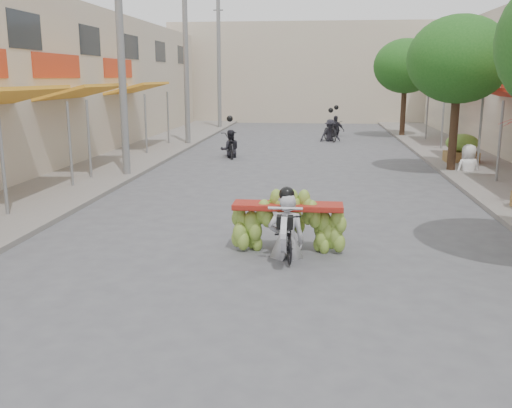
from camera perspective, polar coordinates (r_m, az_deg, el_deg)
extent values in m
plane|color=#55555A|center=(6.85, -1.66, -15.63)|extent=(120.00, 120.00, 0.00)
cube|color=gray|center=(22.62, -14.17, 4.15)|extent=(4.00, 60.00, 0.12)
cube|color=gray|center=(22.09, 22.38, 3.38)|extent=(4.00, 60.00, 0.12)
cube|color=orange|center=(16.09, -23.81, 9.82)|extent=(1.77, 4.00, 0.53)
cylinder|color=slate|center=(14.25, -23.98, 3.60)|extent=(0.08, 0.08, 2.55)
cylinder|color=slate|center=(17.43, -18.11, 5.52)|extent=(0.08, 0.08, 2.55)
cube|color=orange|center=(20.58, -16.84, 10.72)|extent=(1.77, 4.00, 0.53)
cylinder|color=slate|center=(18.70, -16.36, 6.08)|extent=(0.08, 0.08, 2.55)
cylinder|color=slate|center=(22.05, -12.80, 7.19)|extent=(0.08, 0.08, 2.55)
cube|color=#BD3619|center=(20.94, -19.27, 12.92)|extent=(0.10, 3.50, 0.80)
cube|color=orange|center=(26.22, -11.69, 11.29)|extent=(1.77, 4.00, 0.53)
cylinder|color=slate|center=(24.33, -10.97, 7.75)|extent=(0.08, 0.08, 2.55)
cylinder|color=slate|center=(27.78, -8.79, 8.41)|extent=(0.08, 0.08, 2.55)
cube|color=#BD3619|center=(26.50, -13.63, 13.05)|extent=(0.10, 3.50, 0.80)
cube|color=#1E2328|center=(19.20, -22.17, 15.79)|extent=(0.08, 2.00, 1.10)
cube|color=#1E2328|center=(23.73, -16.32, 15.41)|extent=(0.08, 2.00, 1.10)
cube|color=#1E2328|center=(28.42, -12.38, 15.07)|extent=(0.08, 2.00, 1.10)
cube|color=#1E2328|center=(33.21, -9.58, 14.79)|extent=(0.08, 2.00, 1.10)
cube|color=#1E2328|center=(38.04, -7.49, 14.56)|extent=(0.08, 2.00, 1.10)
cylinder|color=slate|center=(18.79, 23.19, 5.60)|extent=(0.08, 0.08, 2.55)
cube|color=red|center=(22.86, 22.56, 10.44)|extent=(1.77, 4.20, 0.53)
cylinder|color=slate|center=(20.89, 21.47, 6.35)|extent=(0.08, 0.08, 2.55)
cylinder|color=slate|center=(24.57, 19.20, 7.33)|extent=(0.08, 0.08, 2.55)
cube|color=red|center=(28.67, 19.23, 10.95)|extent=(1.77, 4.20, 0.53)
cylinder|color=slate|center=(26.71, 18.17, 7.77)|extent=(0.08, 0.08, 2.55)
cylinder|color=slate|center=(30.43, 16.73, 8.39)|extent=(0.08, 0.08, 2.55)
cube|color=beige|center=(43.98, 5.26, 12.90)|extent=(20.00, 6.00, 7.00)
cylinder|color=slate|center=(19.04, -13.36, 14.57)|extent=(0.24, 0.24, 8.00)
cylinder|color=slate|center=(27.70, -7.02, 14.09)|extent=(0.24, 0.24, 8.00)
cylinder|color=slate|center=(36.52, -3.73, 13.78)|extent=(0.24, 0.24, 8.00)
cube|color=slate|center=(36.72, -3.80, 18.78)|extent=(0.60, 0.08, 0.08)
cylinder|color=#3A2719|center=(20.55, 19.18, 7.35)|extent=(0.28, 0.28, 3.20)
ellipsoid|color=#225C1B|center=(20.49, 19.63, 13.47)|extent=(3.40, 3.40, 2.90)
cylinder|color=#3A2719|center=(32.34, 14.51, 9.31)|extent=(0.28, 0.28, 3.20)
ellipsoid|color=#225C1B|center=(32.30, 14.73, 13.21)|extent=(3.40, 3.40, 2.90)
cube|color=brown|center=(22.80, 19.83, 4.64)|extent=(1.20, 0.80, 0.50)
ellipsoid|color=#74A63E|center=(22.73, 19.94, 6.08)|extent=(1.20, 0.88, 0.66)
imported|color=black|center=(10.42, 3.07, -2.92)|extent=(0.69, 1.59, 0.91)
cylinder|color=silver|center=(9.75, 2.86, -2.99)|extent=(0.10, 0.66, 0.66)
cube|color=black|center=(9.80, 2.91, -1.82)|extent=(0.28, 0.22, 0.22)
cylinder|color=silver|center=(9.84, 2.96, -0.44)|extent=(0.60, 0.05, 0.05)
cube|color=maroon|center=(10.65, 3.20, -0.20)|extent=(2.05, 0.55, 0.10)
imported|color=#B6B5BD|center=(10.19, 3.10, 1.17)|extent=(0.66, 0.49, 1.84)
sphere|color=black|center=(10.02, 3.15, 6.14)|extent=(0.28, 0.28, 0.28)
imported|color=white|center=(20.58, 20.60, 5.62)|extent=(1.01, 0.78, 1.80)
imported|color=black|center=(23.46, -2.61, 5.87)|extent=(1.07, 1.84, 0.98)
imported|color=#232229|center=(23.40, -2.63, 7.41)|extent=(0.89, 0.67, 1.65)
sphere|color=black|center=(23.36, -2.64, 8.53)|extent=(0.26, 0.26, 0.26)
imported|color=black|center=(29.56, 7.43, 7.24)|extent=(1.08, 1.85, 1.05)
imported|color=#232229|center=(29.51, 7.46, 8.40)|extent=(1.18, 0.88, 1.65)
sphere|color=black|center=(29.48, 7.49, 9.28)|extent=(0.26, 0.26, 0.26)
imported|color=black|center=(32.39, 7.97, 7.45)|extent=(0.88, 1.50, 0.79)
imported|color=#232229|center=(32.33, 8.01, 8.74)|extent=(1.08, 0.78, 1.65)
sphere|color=black|center=(32.30, 8.04, 9.55)|extent=(0.26, 0.26, 0.26)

